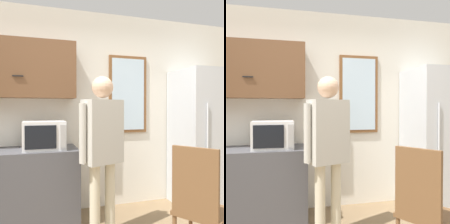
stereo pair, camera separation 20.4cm
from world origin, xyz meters
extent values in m
cube|color=silver|center=(0.00, 1.83, 1.35)|extent=(6.00, 0.06, 2.70)
cube|color=black|center=(-0.80, 1.48, 1.75)|extent=(0.12, 0.01, 0.01)
cube|color=white|center=(-0.52, 1.45, 1.06)|extent=(0.47, 0.40, 0.33)
cube|color=black|center=(-0.56, 1.25, 1.06)|extent=(0.33, 0.01, 0.26)
cube|color=#B2B2B2|center=(-0.32, 1.25, 1.06)|extent=(0.07, 0.01, 0.26)
cylinder|color=beige|center=(-0.03, 0.92, 0.40)|extent=(0.11, 0.11, 0.80)
cylinder|color=beige|center=(0.15, 0.99, 0.40)|extent=(0.11, 0.11, 0.80)
cube|color=beige|center=(0.06, 0.95, 1.14)|extent=(0.46, 0.35, 0.66)
sphere|color=#D8AD8C|center=(0.06, 0.95, 1.60)|extent=(0.23, 0.23, 0.23)
cylinder|color=beige|center=(-0.17, 0.87, 1.13)|extent=(0.07, 0.07, 0.59)
cylinder|color=beige|center=(0.28, 1.04, 1.13)|extent=(0.07, 0.07, 0.59)
cube|color=silver|center=(1.65, 1.43, 0.96)|extent=(0.71, 0.71, 1.91)
cylinder|color=silver|center=(1.45, 1.06, 1.11)|extent=(0.02, 0.02, 0.67)
cube|color=brown|center=(0.85, 0.36, 0.43)|extent=(0.61, 0.61, 0.04)
cylinder|color=brown|center=(0.91, 0.62, 0.20)|extent=(0.04, 0.04, 0.41)
cube|color=brown|center=(0.69, 0.25, 0.75)|extent=(0.25, 0.36, 0.60)
cube|color=brown|center=(0.66, 1.79, 1.58)|extent=(0.56, 0.04, 1.09)
cube|color=silver|center=(0.66, 1.77, 1.58)|extent=(0.48, 0.01, 1.01)
camera|label=1|loc=(-0.63, -1.56, 1.38)|focal=40.00mm
camera|label=2|loc=(-0.43, -1.62, 1.38)|focal=40.00mm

